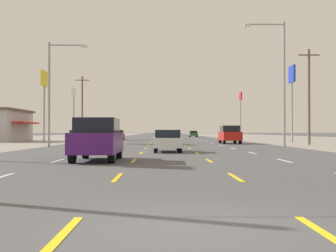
{
  "coord_description": "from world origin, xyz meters",
  "views": [
    {
      "loc": [
        -0.43,
        -6.4,
        1.38
      ],
      "look_at": [
        0.54,
        67.41,
        2.22
      ],
      "focal_mm": 48.29,
      "sensor_mm": 36.0,
      "label": 1
    }
  ],
  "objects_px": {
    "sedan_center_turn_near": "(168,140)",
    "pole_sign_left_row_1": "(44,87)",
    "suv_inner_left_nearest": "(98,139)",
    "streetlight_left_row_0": "(53,87)",
    "sedan_far_right_farthest": "(193,134)",
    "streetlight_right_row_0": "(281,76)",
    "sedan_center_turn_midfar": "(164,137)",
    "suv_far_right_far": "(230,134)",
    "hatchback_far_left_farther": "(118,135)",
    "pole_sign_right_row_2": "(241,104)",
    "pole_sign_left_row_2": "(74,99)",
    "sedan_far_left_mid": "(82,139)",
    "pole_sign_right_row_1": "(292,83)"
  },
  "relations": [
    {
      "from": "suv_inner_left_nearest",
      "to": "hatchback_far_left_farther",
      "type": "bearing_deg",
      "value": 94.4
    },
    {
      "from": "hatchback_far_left_farther",
      "to": "streetlight_right_row_0",
      "type": "bearing_deg",
      "value": -60.48
    },
    {
      "from": "pole_sign_left_row_1",
      "to": "sedan_far_right_farthest",
      "type": "bearing_deg",
      "value": 67.75
    },
    {
      "from": "hatchback_far_left_farther",
      "to": "pole_sign_right_row_2",
      "type": "xyz_separation_m",
      "value": [
        21.75,
        17.51,
        5.82
      ]
    },
    {
      "from": "sedan_center_turn_near",
      "to": "streetlight_left_row_0",
      "type": "height_order",
      "value": "streetlight_left_row_0"
    },
    {
      "from": "hatchback_far_left_farther",
      "to": "pole_sign_left_row_1",
      "type": "bearing_deg",
      "value": -114.67
    },
    {
      "from": "sedan_center_turn_midfar",
      "to": "pole_sign_right_row_1",
      "type": "bearing_deg",
      "value": 30.85
    },
    {
      "from": "pole_sign_left_row_1",
      "to": "pole_sign_left_row_2",
      "type": "relative_size",
      "value": 0.98
    },
    {
      "from": "suv_inner_left_nearest",
      "to": "sedan_center_turn_near",
      "type": "height_order",
      "value": "suv_inner_left_nearest"
    },
    {
      "from": "suv_inner_left_nearest",
      "to": "pole_sign_right_row_1",
      "type": "relative_size",
      "value": 0.52
    },
    {
      "from": "sedan_far_right_farthest",
      "to": "streetlight_right_row_0",
      "type": "bearing_deg",
      "value": -87.39
    },
    {
      "from": "sedan_center_turn_near",
      "to": "streetlight_left_row_0",
      "type": "relative_size",
      "value": 0.5
    },
    {
      "from": "sedan_center_turn_near",
      "to": "pole_sign_left_row_1",
      "type": "height_order",
      "value": "pole_sign_left_row_1"
    },
    {
      "from": "sedan_center_turn_midfar",
      "to": "streetlight_right_row_0",
      "type": "relative_size",
      "value": 0.41
    },
    {
      "from": "pole_sign_left_row_1",
      "to": "pole_sign_right_row_2",
      "type": "relative_size",
      "value": 0.96
    },
    {
      "from": "streetlight_right_row_0",
      "to": "pole_sign_right_row_1",
      "type": "bearing_deg",
      "value": 70.79
    },
    {
      "from": "suv_inner_left_nearest",
      "to": "sedan_far_left_mid",
      "type": "bearing_deg",
      "value": 102.45
    },
    {
      "from": "suv_far_right_far",
      "to": "pole_sign_right_row_2",
      "type": "distance_m",
      "value": 38.2
    },
    {
      "from": "streetlight_left_row_0",
      "to": "pole_sign_left_row_1",
      "type": "bearing_deg",
      "value": 107.37
    },
    {
      "from": "suv_inner_left_nearest",
      "to": "streetlight_left_row_0",
      "type": "height_order",
      "value": "streetlight_left_row_0"
    },
    {
      "from": "suv_inner_left_nearest",
      "to": "streetlight_left_row_0",
      "type": "relative_size",
      "value": 0.54
    },
    {
      "from": "suv_far_right_far",
      "to": "sedan_far_right_farthest",
      "type": "height_order",
      "value": "suv_far_right_far"
    },
    {
      "from": "suv_inner_left_nearest",
      "to": "sedan_center_turn_near",
      "type": "distance_m",
      "value": 9.53
    },
    {
      "from": "suv_inner_left_nearest",
      "to": "pole_sign_right_row_2",
      "type": "height_order",
      "value": "pole_sign_right_row_2"
    },
    {
      "from": "sedan_far_right_farthest",
      "to": "pole_sign_right_row_1",
      "type": "height_order",
      "value": "pole_sign_right_row_1"
    },
    {
      "from": "suv_far_right_far",
      "to": "pole_sign_right_row_2",
      "type": "relative_size",
      "value": 0.56
    },
    {
      "from": "pole_sign_left_row_2",
      "to": "pole_sign_left_row_1",
      "type": "bearing_deg",
      "value": -87.45
    },
    {
      "from": "streetlight_right_row_0",
      "to": "sedan_center_turn_near",
      "type": "bearing_deg",
      "value": -137.97
    },
    {
      "from": "sedan_far_left_mid",
      "to": "sedan_center_turn_midfar",
      "type": "distance_m",
      "value": 10.5
    },
    {
      "from": "suv_far_right_far",
      "to": "pole_sign_left_row_1",
      "type": "bearing_deg",
      "value": 169.74
    },
    {
      "from": "sedan_center_turn_near",
      "to": "pole_sign_left_row_1",
      "type": "xyz_separation_m",
      "value": [
        -14.23,
        23.24,
        5.8
      ]
    },
    {
      "from": "sedan_far_left_mid",
      "to": "hatchback_far_left_farther",
      "type": "xyz_separation_m",
      "value": [
        0.08,
        30.8,
        0.03
      ]
    },
    {
      "from": "suv_inner_left_nearest",
      "to": "sedan_far_right_farthest",
      "type": "relative_size",
      "value": 1.09
    },
    {
      "from": "hatchback_far_left_farther",
      "to": "streetlight_left_row_0",
      "type": "height_order",
      "value": "streetlight_left_row_0"
    },
    {
      "from": "streetlight_right_row_0",
      "to": "sedan_center_turn_midfar",
      "type": "bearing_deg",
      "value": 145.15
    },
    {
      "from": "pole_sign_left_row_1",
      "to": "pole_sign_right_row_2",
      "type": "xyz_separation_m",
      "value": [
        28.94,
        33.16,
        0.04
      ]
    },
    {
      "from": "hatchback_far_left_farther",
      "to": "sedan_center_turn_midfar",
      "type": "bearing_deg",
      "value": -73.25
    },
    {
      "from": "sedan_center_turn_midfar",
      "to": "hatchback_far_left_farther",
      "type": "bearing_deg",
      "value": 106.75
    },
    {
      "from": "sedan_center_turn_near",
      "to": "pole_sign_left_row_1",
      "type": "relative_size",
      "value": 0.53
    },
    {
      "from": "hatchback_far_left_farther",
      "to": "suv_far_right_far",
      "type": "bearing_deg",
      "value": -54.15
    },
    {
      "from": "pole_sign_left_row_2",
      "to": "streetlight_left_row_0",
      "type": "relative_size",
      "value": 0.95
    },
    {
      "from": "sedan_far_right_farthest",
      "to": "pole_sign_right_row_1",
      "type": "xyz_separation_m",
      "value": [
        8.73,
        -49.58,
        6.52
      ]
    },
    {
      "from": "suv_far_right_far",
      "to": "pole_sign_right_row_2",
      "type": "bearing_deg",
      "value": 78.31
    },
    {
      "from": "sedan_center_turn_midfar",
      "to": "hatchback_far_left_farther",
      "type": "relative_size",
      "value": 1.15
    },
    {
      "from": "pole_sign_right_row_2",
      "to": "streetlight_right_row_0",
      "type": "xyz_separation_m",
      "value": [
        -4.79,
        -47.47,
        -0.44
      ]
    },
    {
      "from": "suv_inner_left_nearest",
      "to": "streetlight_right_row_0",
      "type": "height_order",
      "value": "streetlight_right_row_0"
    },
    {
      "from": "pole_sign_left_row_1",
      "to": "streetlight_right_row_0",
      "type": "relative_size",
      "value": 0.78
    },
    {
      "from": "hatchback_far_left_farther",
      "to": "sedan_center_turn_near",
      "type": "bearing_deg",
      "value": -79.73
    },
    {
      "from": "sedan_far_left_mid",
      "to": "pole_sign_left_row_1",
      "type": "xyz_separation_m",
      "value": [
        -7.11,
        15.15,
        5.8
      ]
    },
    {
      "from": "streetlight_right_row_0",
      "to": "pole_sign_right_row_2",
      "type": "bearing_deg",
      "value": 84.24
    }
  ]
}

